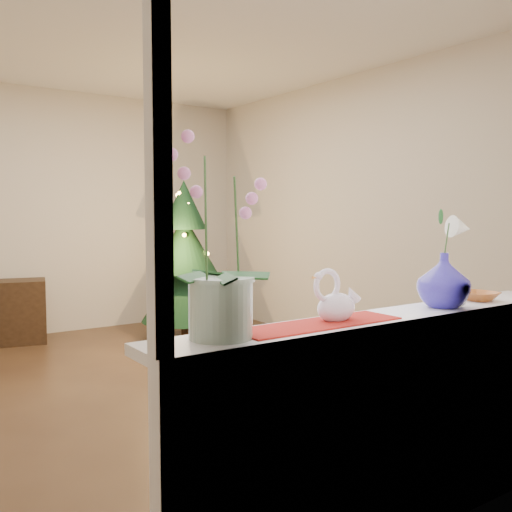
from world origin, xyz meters
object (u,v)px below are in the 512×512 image
at_px(blue_vase, 444,276).
at_px(side_table, 1,312).
at_px(orchid_pot, 220,237).
at_px(swan, 336,296).
at_px(xmas_tree, 185,260).
at_px(paperweight, 459,299).
at_px(amber_dish, 479,297).

bearing_deg(blue_vase, side_table, 101.90).
relative_size(orchid_pot, blue_vase, 2.44).
distance_m(orchid_pot, side_table, 4.70).
bearing_deg(swan, xmas_tree, 75.87).
bearing_deg(xmas_tree, swan, -109.33).
height_order(swan, xmas_tree, xmas_tree).
bearing_deg(swan, paperweight, 0.75).
bearing_deg(orchid_pot, xmas_tree, 63.89).
distance_m(orchid_pot, blue_vase, 1.17).
xyz_separation_m(swan, paperweight, (0.70, -0.05, -0.07)).
xyz_separation_m(orchid_pot, amber_dish, (1.45, -0.01, -0.32)).
distance_m(blue_vase, amber_dish, 0.33).
height_order(orchid_pot, amber_dish, orchid_pot).
bearing_deg(xmas_tree, amber_dish, -95.94).
xyz_separation_m(orchid_pot, swan, (0.52, -0.00, -0.24)).
bearing_deg(swan, amber_dish, 5.06).
height_order(amber_dish, side_table, amber_dish).
xyz_separation_m(swan, blue_vase, (0.63, -0.03, 0.04)).
xyz_separation_m(orchid_pot, side_table, (0.17, 4.60, -0.94)).
bearing_deg(xmas_tree, blue_vase, -100.38).
xyz_separation_m(swan, amber_dish, (0.93, -0.00, -0.08)).
bearing_deg(amber_dish, orchid_pot, 179.72).
relative_size(orchid_pot, xmas_tree, 0.41).
distance_m(xmas_tree, side_table, 1.94).
xyz_separation_m(xmas_tree, side_table, (-1.67, 0.85, -0.52)).
bearing_deg(side_table, amber_dish, -60.68).
bearing_deg(amber_dish, swan, 179.87).
bearing_deg(paperweight, amber_dish, 12.77).
xyz_separation_m(blue_vase, amber_dish, (0.30, 0.02, -0.12)).
relative_size(paperweight, side_table, 0.08).
distance_m(swan, amber_dish, 0.93).
xyz_separation_m(orchid_pot, xmas_tree, (1.84, 3.76, -0.42)).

